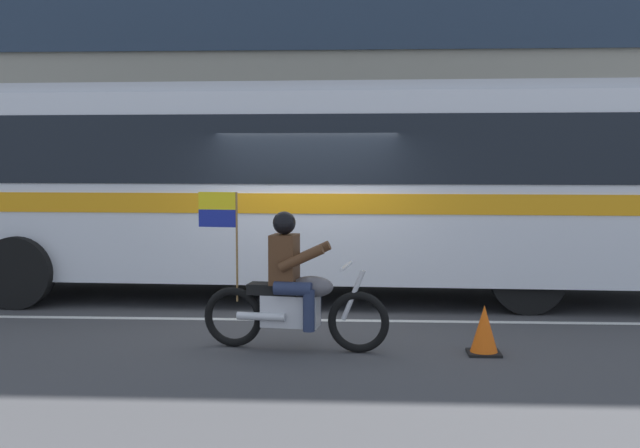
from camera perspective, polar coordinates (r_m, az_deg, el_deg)
The scene contains 7 objects.
ground_plane at distance 11.44m, azimuth -0.94°, elevation -6.19°, with size 60.00×60.00×0.00m, color #3D3D3F.
sidewalk_curb at distance 16.46m, azimuth 0.32°, elevation -2.57°, with size 28.00×3.80×0.15m, color gray.
lane_center_stripe at distance 10.86m, azimuth -1.17°, elevation -6.77°, with size 26.60×0.14×0.01m, color silver.
transit_bus at distance 12.46m, azimuth -2.10°, elevation 3.42°, with size 12.45×3.05×3.22m.
motorcycle_with_rider at distance 9.12m, azimuth -1.95°, elevation -4.75°, with size 2.18×0.68×1.78m.
fire_hydrant at distance 15.61m, azimuth -5.78°, elevation -1.36°, with size 0.22×0.30×0.75m.
traffic_cone at distance 9.15m, azimuth 11.50°, elevation -7.41°, with size 0.36×0.36×0.55m.
Camera 1 is at (0.80, -11.21, 2.17)m, focal length 45.40 mm.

